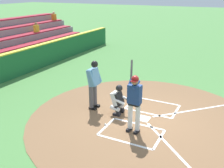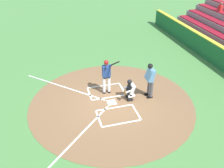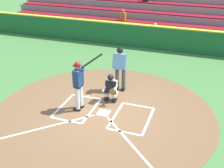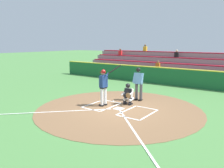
% 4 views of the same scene
% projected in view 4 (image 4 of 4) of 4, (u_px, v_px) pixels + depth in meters
% --- Properties ---
extents(ground_plane, '(120.00, 120.00, 0.00)m').
position_uv_depth(ground_plane, '(119.00, 109.00, 11.01)').
color(ground_plane, '#4C8442').
extents(dirt_circle, '(8.00, 8.00, 0.01)m').
position_uv_depth(dirt_circle, '(119.00, 109.00, 11.01)').
color(dirt_circle, brown).
rests_on(dirt_circle, ground).
extents(home_plate_and_chalk, '(7.93, 4.91, 0.01)m').
position_uv_depth(home_plate_and_chalk, '(108.00, 113.00, 10.31)').
color(home_plate_and_chalk, white).
rests_on(home_plate_and_chalk, dirt_circle).
extents(batter, '(0.96, 0.67, 2.13)m').
position_uv_depth(batter, '(104.00, 85.00, 11.34)').
color(batter, white).
rests_on(batter, ground).
extents(catcher, '(0.59, 0.61, 1.13)m').
position_uv_depth(catcher, '(128.00, 94.00, 11.67)').
color(catcher, black).
rests_on(catcher, ground).
extents(plate_umpire, '(0.59, 0.41, 1.86)m').
position_uv_depth(plate_umpire, '(139.00, 82.00, 12.40)').
color(plate_umpire, '#4C4C51').
rests_on(plate_umpire, ground).
extents(baseball, '(0.07, 0.07, 0.07)m').
position_uv_depth(baseball, '(113.00, 101.00, 12.35)').
color(baseball, white).
rests_on(baseball, ground).
extents(backstop_wall, '(22.00, 0.36, 1.31)m').
position_uv_depth(backstop_wall, '(175.00, 77.00, 16.89)').
color(backstop_wall, '#1E6033').
rests_on(backstop_wall, ground).
extents(bleacher_stand, '(20.00, 4.25, 3.00)m').
position_uv_depth(bleacher_stand, '(188.00, 70.00, 19.46)').
color(bleacher_stand, gray).
rests_on(bleacher_stand, ground).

